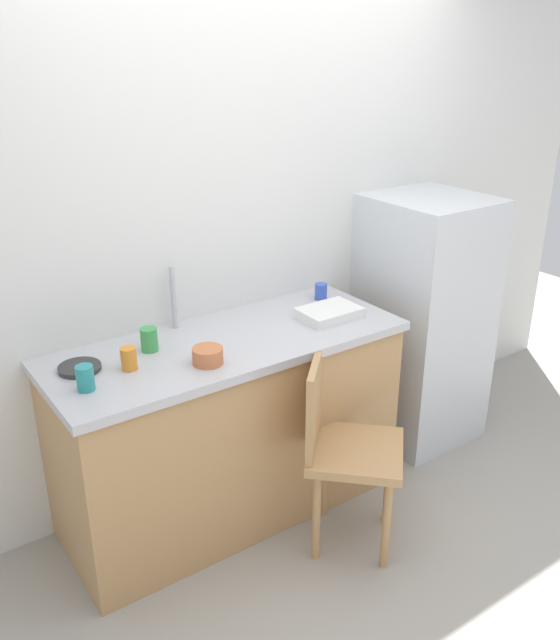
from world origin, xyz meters
name	(u,v)px	position (x,y,z in m)	size (l,w,h in m)	color
ground_plane	(371,555)	(0.00, 0.00, 0.00)	(8.00, 8.00, 0.00)	#9E998E
back_wall	(245,214)	(0.00, 1.00, 1.34)	(4.80, 0.10, 2.68)	silver
cabinet_base	(230,430)	(-0.33, 0.65, 0.43)	(1.57, 0.60, 0.86)	tan
countertop	(227,344)	(-0.33, 0.65, 0.88)	(1.61, 0.64, 0.04)	#B7B7BC
faucet	(173,297)	(-0.45, 0.90, 1.04)	(0.02, 0.02, 0.29)	#B7B7BC
refrigerator	(422,320)	(0.92, 0.65, 0.68)	(0.56, 0.59, 1.37)	silver
chair	(342,445)	(-0.04, 0.18, 0.50)	(0.57, 0.57, 0.89)	tan
dish_tray	(329,313)	(0.20, 0.59, 0.92)	(0.28, 0.20, 0.05)	white
terracotta_bowl	(208,356)	(-0.51, 0.49, 0.93)	(0.13, 0.13, 0.07)	#C67042
hotplate	(80,368)	(-0.96, 0.73, 0.91)	(0.17, 0.17, 0.02)	#2D2D2D
cup_teal	(85,378)	(-1.00, 0.56, 0.94)	(0.07, 0.07, 0.10)	teal
cup_green	(149,339)	(-0.65, 0.74, 0.95)	(0.07, 0.07, 0.10)	green
cup_orange	(129,358)	(-0.79, 0.63, 0.94)	(0.06, 0.06, 0.09)	orange
cup_blue	(321,292)	(0.32, 0.80, 0.94)	(0.06, 0.06, 0.08)	blue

